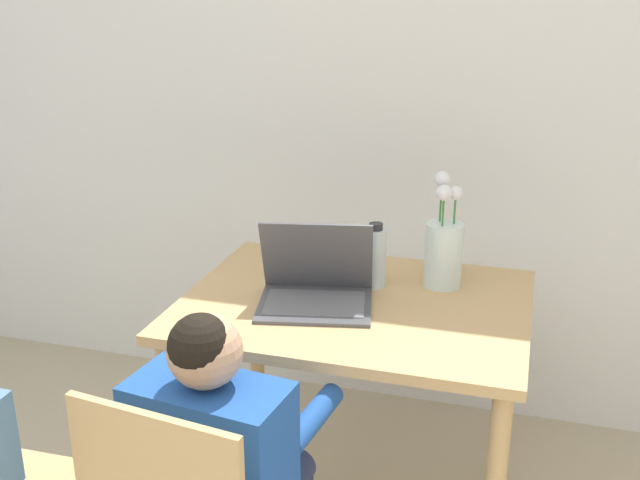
# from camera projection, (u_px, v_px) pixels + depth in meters

# --- Properties ---
(wall_back) EXTENTS (6.40, 0.05, 2.50)m
(wall_back) POSITION_uv_depth(u_px,v_px,m) (331.00, 84.00, 2.76)
(wall_back) COLOR white
(wall_back) RESTS_ON ground_plane
(dining_table) EXTENTS (0.97, 0.75, 0.76)m
(dining_table) POSITION_uv_depth(u_px,v_px,m) (355.00, 335.00, 2.16)
(dining_table) COLOR tan
(dining_table) RESTS_ON ground_plane
(person_seated) EXTENTS (0.39, 0.46, 0.99)m
(person_seated) POSITION_uv_depth(u_px,v_px,m) (225.00, 456.00, 1.66)
(person_seated) COLOR #1E4C9E
(person_seated) RESTS_ON ground_plane
(laptop) EXTENTS (0.36, 0.31, 0.24)m
(laptop) POSITION_uv_depth(u_px,v_px,m) (316.00, 284.00, 2.09)
(laptop) COLOR #4C4C51
(laptop) RESTS_ON dining_table
(flower_vase) EXTENTS (0.11, 0.11, 0.34)m
(flower_vase) POSITION_uv_depth(u_px,v_px,m) (444.00, 248.00, 2.19)
(flower_vase) COLOR silver
(flower_vase) RESTS_ON dining_table
(water_bottle) EXTENTS (0.07, 0.07, 0.19)m
(water_bottle) POSITION_uv_depth(u_px,v_px,m) (375.00, 257.00, 2.19)
(water_bottle) COLOR silver
(water_bottle) RESTS_ON dining_table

